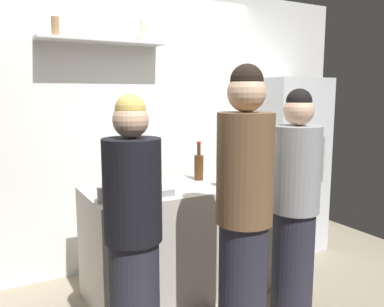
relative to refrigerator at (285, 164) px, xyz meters
The scene contains 11 objects.
back_wall_assembly 1.65m from the refrigerator, 165.48° to the left, with size 4.80×0.32×2.60m.
refrigerator is the anchor object (origin of this frame).
counter 1.42m from the refrigerator, 164.55° to the right, with size 1.70×0.72×0.89m, color #B7B2A8.
baking_pan 1.83m from the refrigerator, 163.71° to the right, with size 0.34×0.24×0.05m, color gray.
utensil_holder 2.14m from the refrigerator, 165.35° to the right, with size 0.11×0.11×0.22m.
wine_bottle_amber_glass 1.20m from the refrigerator, 168.12° to the right, with size 0.08×0.08×0.33m.
wine_bottle_green_glass 0.67m from the refrigerator, 165.60° to the right, with size 0.08×0.08×0.30m.
water_bottle_plastic 1.28m from the refrigerator, 152.03° to the right, with size 0.09×0.09×0.26m.
person_grey_hoodie 1.34m from the refrigerator, 128.64° to the right, with size 0.34×0.34×1.64m.
person_brown_jacket 1.88m from the refrigerator, 139.05° to the right, with size 0.34×0.34×1.78m.
person_blonde 2.26m from the refrigerator, 154.18° to the right, with size 0.34×0.34×1.61m.
Camera 1 is at (-1.27, -2.26, 1.62)m, focal length 37.33 mm.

